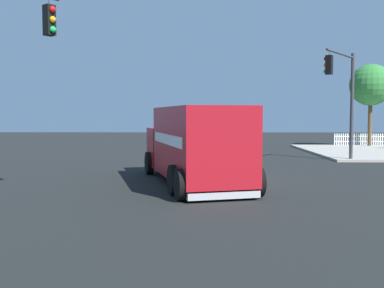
# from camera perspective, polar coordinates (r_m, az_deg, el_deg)

# --- Properties ---
(ground_plane) EXTENTS (100.00, 100.00, 0.00)m
(ground_plane) POSITION_cam_1_polar(r_m,az_deg,el_deg) (18.22, 3.30, -4.60)
(ground_plane) COLOR black
(delivery_truck) EXTENTS (4.59, 8.31, 2.92)m
(delivery_truck) POSITION_cam_1_polar(r_m,az_deg,el_deg) (16.94, 0.35, -0.05)
(delivery_truck) COLOR #AD141E
(delivery_truck) RESTS_ON ground
(traffic_light_secondary) EXTENTS (2.55, 3.43, 5.96)m
(traffic_light_secondary) POSITION_cam_1_polar(r_m,az_deg,el_deg) (25.84, 18.83, 6.67)
(traffic_light_secondary) COLOR #38383D
(traffic_light_secondary) RESTS_ON sidewalk_corner_near
(picket_fence_run) EXTENTS (5.68, 0.05, 0.95)m
(picket_fence_run) POSITION_cam_1_polar(r_m,az_deg,el_deg) (40.14, 21.51, 0.58)
(picket_fence_run) COLOR white
(picket_fence_run) RESTS_ON sidewalk_corner_near
(shade_tree_near) EXTENTS (3.37, 3.37, 6.61)m
(shade_tree_near) POSITION_cam_1_polar(r_m,az_deg,el_deg) (39.32, 21.79, 6.95)
(shade_tree_near) COLOR brown
(shade_tree_near) RESTS_ON sidewalk_corner_near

